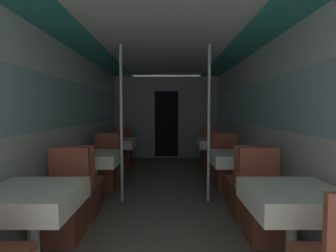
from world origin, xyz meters
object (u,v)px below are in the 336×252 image
(chair_left_far_1, at_px, (105,172))
(dining_table_left_2, at_px, (117,144))
(dining_table_left_0, at_px, (32,201))
(dining_table_right_0, at_px, (293,201))
(dining_table_right_1, at_px, (235,159))
(chair_right_far_0, at_px, (264,211))
(chair_right_far_2, at_px, (210,154))
(chair_right_near_1, at_px, (248,194))
(chair_right_far_1, at_px, (226,172))
(chair_left_far_2, at_px, (122,154))
(dining_table_right_2, at_px, (214,144))
(support_pole_right_1, at_px, (209,124))
(chair_left_near_2, at_px, (112,165))
(chair_left_far_0, at_px, (63,211))
(chair_right_near_2, at_px, (220,165))
(chair_left_near_1, at_px, (81,194))
(support_pole_left_1, at_px, (121,124))
(dining_table_left_1, at_px, (94,159))

(chair_left_far_1, relative_size, dining_table_left_2, 1.29)
(dining_table_left_0, relative_size, dining_table_right_0, 1.00)
(dining_table_right_1, bearing_deg, dining_table_left_0, -139.65)
(dining_table_left_2, distance_m, chair_right_far_0, 3.50)
(dining_table_right_1, distance_m, chair_right_far_2, 2.32)
(chair_right_near_1, distance_m, chair_right_far_1, 1.17)
(chair_left_far_2, distance_m, dining_table_right_2, 2.13)
(dining_table_left_0, xyz_separation_m, chair_left_far_2, (0.00, 4.02, -0.31))
(chair_left_far_1, distance_m, chair_right_near_1, 2.34)
(chair_right_near_1, relative_size, chair_right_far_1, 1.00)
(dining_table_right_2, bearing_deg, chair_left_far_2, 163.78)
(chair_right_near_1, distance_m, support_pole_right_1, 1.08)
(chair_left_near_2, bearing_deg, chair_left_far_2, 90.00)
(dining_table_right_0, height_order, support_pole_right_1, support_pole_right_1)
(chair_right_near_1, bearing_deg, chair_left_far_0, -165.00)
(chair_right_near_2, bearing_deg, chair_left_far_2, 149.82)
(dining_table_right_0, height_order, chair_right_far_2, chair_right_far_2)
(chair_left_near_1, distance_m, support_pole_left_1, 1.08)
(chair_left_far_0, bearing_deg, support_pole_right_1, -145.31)
(chair_left_far_1, xyz_separation_m, chair_right_far_0, (2.02, -1.72, 0.00))
(dining_table_left_0, relative_size, dining_table_left_1, 1.00)
(chair_right_far_0, bearing_deg, chair_left_far_1, -40.35)
(dining_table_left_0, distance_m, chair_left_far_2, 4.03)
(support_pole_left_1, relative_size, chair_left_far_2, 2.44)
(chair_left_far_1, xyz_separation_m, chair_left_far_2, (0.00, 1.72, 0.00))
(chair_left_near_2, bearing_deg, dining_table_left_0, -90.00)
(dining_table_right_0, xyz_separation_m, chair_right_far_0, (0.00, 0.59, -0.31))
(chair_right_far_2, bearing_deg, dining_table_left_2, 16.22)
(chair_left_far_0, relative_size, chair_left_far_2, 1.00)
(dining_table_left_1, xyz_separation_m, chair_left_far_2, (0.00, 2.30, -0.31))
(chair_right_near_1, relative_size, dining_table_right_2, 1.29)
(chair_left_far_2, relative_size, support_pole_right_1, 0.41)
(chair_right_far_1, distance_m, chair_right_near_2, 0.54)
(support_pole_left_1, bearing_deg, chair_left_far_1, 123.55)
(dining_table_left_2, relative_size, chair_right_far_1, 0.78)
(chair_left_near_1, distance_m, chair_right_near_2, 2.65)
(support_pole_right_1, xyz_separation_m, chair_right_near_2, (0.39, 1.13, -0.82))
(chair_left_far_1, xyz_separation_m, dining_table_right_2, (2.02, 1.13, 0.31))
(support_pole_left_1, distance_m, chair_right_near_2, 2.15)
(support_pole_right_1, bearing_deg, dining_table_left_2, 133.53)
(chair_left_far_1, xyz_separation_m, chair_right_far_1, (2.02, 0.00, 0.00))
(chair_left_far_1, distance_m, dining_table_right_2, 2.34)
(chair_left_far_0, distance_m, chair_right_near_1, 2.09)
(support_pole_left_1, distance_m, dining_table_right_1, 1.71)
(chair_left_far_2, xyz_separation_m, support_pole_right_1, (1.63, -2.30, 0.82))
(chair_left_near_1, bearing_deg, chair_right_far_0, -15.00)
(dining_table_left_2, bearing_deg, support_pole_left_1, -77.21)
(support_pole_right_1, bearing_deg, chair_right_near_2, 70.96)
(dining_table_left_2, height_order, support_pole_right_1, support_pole_right_1)
(chair_right_far_0, distance_m, chair_right_near_1, 0.54)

